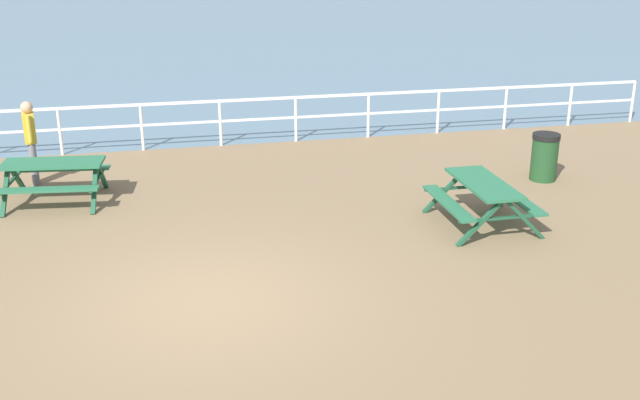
% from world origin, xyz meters
% --- Properties ---
extents(ground_plane, '(30.00, 24.00, 0.20)m').
position_xyz_m(ground_plane, '(0.00, 0.00, -0.10)').
color(ground_plane, '#846B4C').
extents(seaward_railing, '(23.07, 0.07, 1.08)m').
position_xyz_m(seaward_railing, '(0.00, 7.75, 0.74)').
color(seaward_railing, white).
rests_on(seaward_railing, ground).
extents(picnic_table_near_left, '(1.96, 1.72, 0.80)m').
position_xyz_m(picnic_table_near_left, '(-2.47, 4.57, 0.58)').
color(picnic_table_near_left, '#286B47').
rests_on(picnic_table_near_left, ground).
extents(picnic_table_mid_centre, '(1.55, 1.81, 0.80)m').
position_xyz_m(picnic_table_mid_centre, '(4.76, 1.80, 0.58)').
color(picnic_table_mid_centre, '#286B47').
rests_on(picnic_table_mid_centre, ground).
extents(visitor, '(0.26, 0.53, 1.66)m').
position_xyz_m(visitor, '(-2.97, 5.76, 0.95)').
color(visitor, slate).
rests_on(visitor, ground).
extents(litter_bin, '(0.55, 0.55, 0.95)m').
position_xyz_m(litter_bin, '(6.97, 3.84, 0.48)').
color(litter_bin, '#1E4723').
rests_on(litter_bin, ground).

